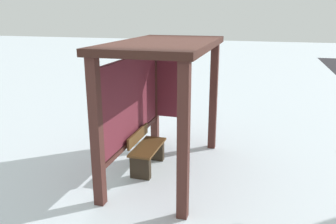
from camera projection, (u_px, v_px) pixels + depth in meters
name	position (u px, v px, depth m)	size (l,w,h in m)	color
ground_plane	(166.00, 170.00, 6.22)	(60.00, 60.00, 0.00)	white
bus_shelter	(156.00, 76.00, 5.87)	(2.96, 1.55, 2.34)	#43221D
bench_left_inside	(147.00, 152.00, 6.23)	(1.01, 0.42, 0.72)	#55381B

